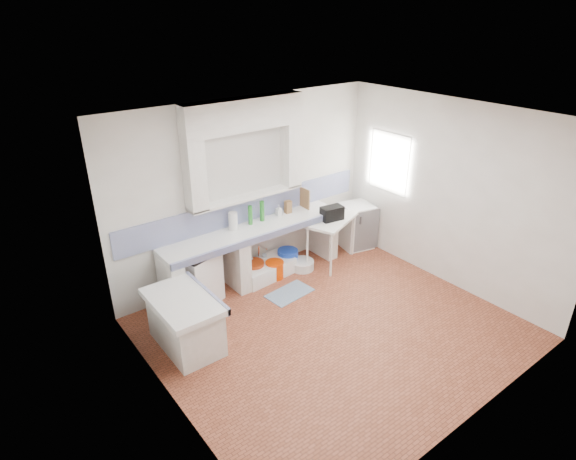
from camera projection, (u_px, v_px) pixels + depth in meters
floor at (333, 329)px, 6.37m from camera, size 4.50×4.50×0.00m
ceiling at (344, 121)px, 5.17m from camera, size 4.50×4.50×0.00m
wall_back at (248, 190)px, 7.20m from camera, size 4.50×0.00×4.50m
wall_front at (487, 312)px, 4.34m from camera, size 4.50×0.00×4.50m
wall_left at (166, 299)px, 4.53m from camera, size 0.00×4.50×4.50m
wall_right at (449, 195)px, 7.01m from camera, size 0.00×4.50×4.50m
alcove_mass at (244, 114)px, 6.55m from camera, size 1.90×0.25×0.45m
window_frame at (396, 161)px, 7.88m from camera, size 0.35×0.86×1.06m
lace_valance at (392, 140)px, 7.63m from camera, size 0.01×0.84×0.24m
counter_slab at (255, 230)px, 7.16m from camera, size 3.00×0.60×0.08m
counter_lip at (265, 237)px, 6.96m from camera, size 3.00×0.04×0.10m
counter_pier_left at (172, 286)px, 6.58m from camera, size 0.20×0.55×0.82m
counter_pier_mid at (236, 263)px, 7.16m from camera, size 0.20×0.55×0.82m
counter_pier_right at (323, 233)px, 8.13m from camera, size 0.20×0.55×0.82m
peninsula_top at (183, 301)px, 5.79m from camera, size 0.70×1.10×0.08m
peninsula_base at (186, 325)px, 5.94m from camera, size 0.60×1.00×0.62m
peninsula_lip at (207, 292)px, 5.98m from camera, size 0.04×1.10×0.10m
backsplash at (249, 208)px, 7.32m from camera, size 4.27×0.03×0.40m
stove at (197, 278)px, 6.82m from camera, size 0.68×0.66×0.77m
sink at (266, 270)px, 7.57m from camera, size 0.96×0.57×0.22m
side_table at (331, 240)px, 7.88m from camera, size 1.08×0.84×0.04m
fridge at (356, 226)px, 8.41m from camera, size 0.62×0.62×0.79m
bucket_red at (254, 270)px, 7.47m from camera, size 0.43×0.43×0.31m
bucket_orange at (275, 270)px, 7.53m from camera, size 0.36×0.36×0.27m
bucket_blue at (288, 259)px, 7.81m from camera, size 0.34×0.34×0.32m
basin_white at (302, 265)px, 7.79m from camera, size 0.46×0.46×0.15m
water_bottle_a at (251, 267)px, 7.57m from camera, size 0.09×0.09×0.31m
water_bottle_b at (264, 262)px, 7.72m from camera, size 0.10×0.10×0.30m
black_bag at (332, 213)px, 7.63m from camera, size 0.38×0.26×0.22m
green_bottle_a at (250, 215)px, 7.20m from camera, size 0.08×0.08×0.30m
green_bottle_b at (262, 211)px, 7.32m from camera, size 0.09×0.09×0.32m
knife_block at (288, 207)px, 7.62m from camera, size 0.10×0.08×0.21m
cutting_board at (305, 198)px, 7.79m from camera, size 0.03×0.25×0.34m
paper_towel at (233, 221)px, 7.04m from camera, size 0.15×0.15×0.27m
soap_bottle at (279, 210)px, 7.53m from camera, size 0.08×0.08×0.18m
rug at (290, 293)px, 7.15m from camera, size 0.74×0.47×0.01m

